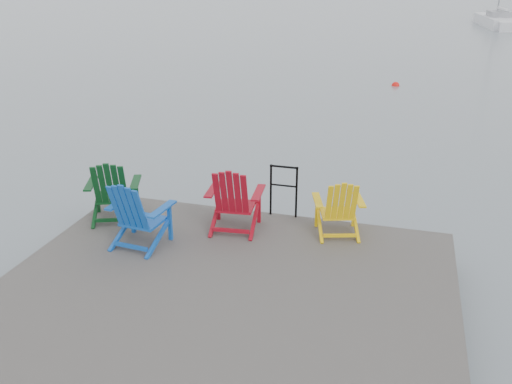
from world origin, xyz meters
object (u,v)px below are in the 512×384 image
(chair_yellow, at_px, (339,207))
(sailboat_near, at_px, (497,22))
(chair_blue, at_px, (137,213))
(buoy_b, at_px, (395,86))
(chair_green, at_px, (113,190))
(chair_red, at_px, (234,198))
(handrail, at_px, (284,186))

(chair_yellow, relative_size, sailboat_near, 0.08)
(chair_blue, bearing_deg, buoy_b, 84.65)
(chair_green, relative_size, chair_yellow, 1.12)
(chair_red, bearing_deg, chair_blue, -149.41)
(chair_green, distance_m, chair_red, 2.04)
(handrail, height_order, buoy_b, handrail)
(chair_yellow, bearing_deg, chair_green, 170.26)
(chair_blue, bearing_deg, chair_green, 143.94)
(chair_red, bearing_deg, sailboat_near, 72.42)
(chair_green, xyz_separation_m, sailboat_near, (11.08, 43.84, -0.69))
(chair_yellow, bearing_deg, buoy_b, 71.98)
(sailboat_near, bearing_deg, chair_green, -109.12)
(chair_red, height_order, buoy_b, chair_red)
(sailboat_near, bearing_deg, handrail, -106.03)
(handrail, xyz_separation_m, chair_green, (-2.66, -0.92, -0.00))
(chair_red, xyz_separation_m, sailboat_near, (9.05, 43.67, -0.70))
(sailboat_near, height_order, buoy_b, sailboat_near)
(buoy_b, bearing_deg, chair_yellow, -91.24)
(chair_red, height_order, sailboat_near, sailboat_near)
(chair_green, bearing_deg, chair_blue, -62.55)
(chair_yellow, height_order, sailboat_near, sailboat_near)
(chair_green, height_order, chair_red, chair_red)
(chair_green, relative_size, chair_blue, 1.00)
(handrail, height_order, chair_yellow, chair_yellow)
(chair_yellow, distance_m, sailboat_near, 44.03)
(handrail, distance_m, chair_yellow, 1.10)
(chair_blue, height_order, buoy_b, chair_blue)
(handrail, relative_size, chair_yellow, 0.94)
(chair_red, xyz_separation_m, chair_yellow, (1.62, 0.28, -0.07))
(chair_red, distance_m, sailboat_near, 44.61)
(chair_blue, bearing_deg, chair_yellow, 28.25)
(handrail, relative_size, chair_blue, 0.84)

